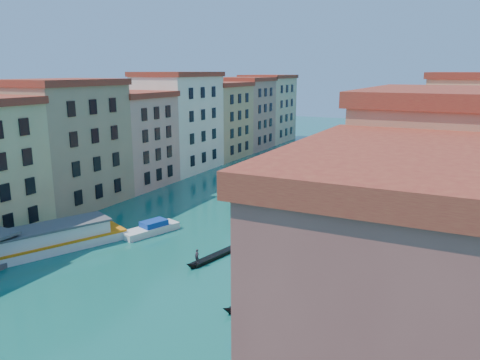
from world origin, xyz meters
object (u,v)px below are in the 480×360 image
(gondola_right, at_px, (266,298))
(vaporetto_far, at_px, (301,167))
(blue_dock, at_px, (277,336))
(gondola_fore, at_px, (218,254))
(vaporetto_near, at_px, (37,242))

(gondola_right, bearing_deg, vaporetto_far, 136.56)
(vaporetto_far, distance_m, blue_dock, 62.98)
(gondola_fore, distance_m, gondola_right, 12.13)
(vaporetto_near, height_order, gondola_fore, vaporetto_near)
(vaporetto_near, bearing_deg, gondola_fore, 47.87)
(blue_dock, bearing_deg, vaporetto_far, 119.06)
(vaporetto_far, bearing_deg, vaporetto_near, -102.33)
(vaporetto_near, xyz_separation_m, vaporetto_far, (13.26, 55.66, 0.03))
(vaporetto_far, bearing_deg, gondola_fore, -81.06)
(gondola_right, height_order, blue_dock, gondola_right)
(vaporetto_near, height_order, blue_dock, vaporetto_near)
(gondola_fore, distance_m, blue_dock, 18.19)
(vaporetto_near, height_order, gondola_right, vaporetto_near)
(gondola_right, relative_size, blue_dock, 1.32)
(gondola_right, bearing_deg, blue_dock, -28.14)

